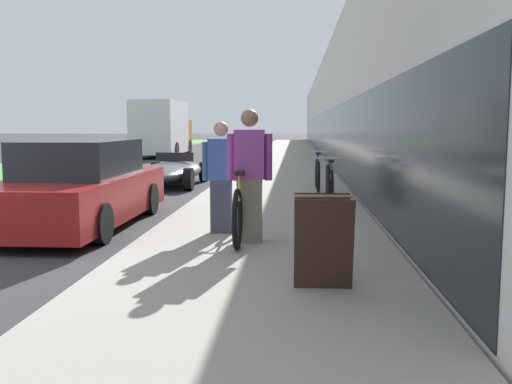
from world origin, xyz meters
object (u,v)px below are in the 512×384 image
at_px(cruiser_bike_middle, 318,174).
at_px(sandwich_board_sign, 323,240).
at_px(tandem_bicycle, 243,209).
at_px(cruiser_bike_nearest, 330,183).
at_px(parked_sedan_curbside, 81,188).
at_px(bike_rack_hoop, 328,180).
at_px(person_bystander, 221,177).
at_px(moving_truck, 163,129).
at_px(person_rider, 250,176).
at_px(vintage_roadster_curbside, 171,172).

relative_size(cruiser_bike_middle, sandwich_board_sign, 1.94).
bearing_deg(sandwich_board_sign, tandem_bicycle, 113.11).
height_order(cruiser_bike_nearest, parked_sedan_curbside, parked_sedan_curbside).
relative_size(tandem_bicycle, bike_rack_hoop, 2.81).
distance_m(person_bystander, parked_sedan_curbside, 2.69).
bearing_deg(tandem_bicycle, moving_truck, 105.92).
height_order(person_rider, person_bystander, person_rider).
height_order(bike_rack_hoop, cruiser_bike_nearest, cruiser_bike_nearest).
xyz_separation_m(cruiser_bike_nearest, vintage_roadster_curbside, (-4.22, 3.99, -0.11)).
height_order(cruiser_bike_nearest, moving_truck, moving_truck).
xyz_separation_m(cruiser_bike_middle, moving_truck, (-7.69, 16.56, 0.97)).
xyz_separation_m(person_rider, vintage_roadster_curbside, (-2.90, 8.26, -0.63)).
bearing_deg(moving_truck, parked_sedan_curbside, -80.35).
relative_size(person_bystander, cruiser_bike_nearest, 0.95).
distance_m(person_rider, moving_truck, 23.75).
xyz_separation_m(bike_rack_hoop, cruiser_bike_nearest, (0.09, 0.87, -0.14)).
bearing_deg(vintage_roadster_curbside, sandwich_board_sign, -69.88).
distance_m(person_rider, bike_rack_hoop, 3.63).
height_order(tandem_bicycle, person_rider, person_rider).
bearing_deg(person_bystander, cruiser_bike_middle, 73.99).
bearing_deg(cruiser_bike_nearest, sandwich_board_sign, -93.97).
bearing_deg(sandwich_board_sign, cruiser_bike_middle, 88.22).
relative_size(sandwich_board_sign, parked_sedan_curbside, 0.20).
relative_size(cruiser_bike_nearest, cruiser_bike_middle, 0.98).
distance_m(cruiser_bike_middle, moving_truck, 18.28).
height_order(tandem_bicycle, person_bystander, person_bystander).
distance_m(person_rider, vintage_roadster_curbside, 8.78).
xyz_separation_m(person_rider, sandwich_board_sign, (0.88, -2.05, -0.44)).
bearing_deg(sandwich_board_sign, person_bystander, 116.47).
bearing_deg(vintage_roadster_curbside, person_rider, -70.68).
relative_size(bike_rack_hoop, cruiser_bike_nearest, 0.50).
bearing_deg(sandwich_board_sign, moving_truck, 106.62).
relative_size(cruiser_bike_nearest, moving_truck, 0.27).
relative_size(cruiser_bike_nearest, vintage_roadster_curbside, 0.40).
bearing_deg(person_bystander, tandem_bicycle, -46.80).
xyz_separation_m(person_rider, cruiser_bike_nearest, (1.32, 4.27, -0.52)).
distance_m(person_rider, person_bystander, 0.81).
bearing_deg(vintage_roadster_curbside, tandem_bicycle, -70.78).
height_order(person_rider, parked_sedan_curbside, person_rider).
xyz_separation_m(person_rider, parked_sedan_curbside, (-2.95, 1.66, -0.36)).
distance_m(tandem_bicycle, bike_rack_hoop, 3.39).
height_order(sandwich_board_sign, parked_sedan_curbside, parked_sedan_curbside).
distance_m(person_rider, cruiser_bike_nearest, 4.50).
relative_size(person_bystander, moving_truck, 0.26).
relative_size(bike_rack_hoop, parked_sedan_curbside, 0.18).
height_order(person_bystander, vintage_roadster_curbside, person_bystander).
xyz_separation_m(sandwich_board_sign, vintage_roadster_curbside, (-3.78, 10.31, -0.19)).
xyz_separation_m(tandem_bicycle, moving_truck, (-6.43, 22.54, 0.95)).
relative_size(tandem_bicycle, sandwich_board_sign, 2.64).
bearing_deg(cruiser_bike_middle, person_bystander, -106.01).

